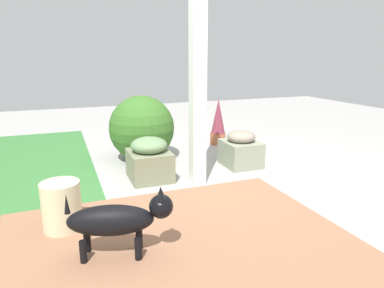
{
  "coord_description": "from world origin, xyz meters",
  "views": [
    {
      "loc": [
        -2.91,
        1.33,
        1.27
      ],
      "look_at": [
        0.17,
        0.13,
        0.42
      ],
      "focal_mm": 32.56,
      "sensor_mm": 36.0,
      "label": 1
    }
  ],
  "objects_px": {
    "porch_pillar": "(198,64)",
    "ceramic_urn": "(62,207)",
    "dog": "(118,219)",
    "round_shrub": "(142,128)",
    "terracotta_pot_spiky": "(218,123)",
    "stone_planter_nearest": "(241,150)",
    "stone_planter_mid": "(149,160)"
  },
  "relations": [
    {
      "from": "terracotta_pot_spiky",
      "to": "stone_planter_nearest",
      "type": "bearing_deg",
      "value": 169.44
    },
    {
      "from": "stone_planter_mid",
      "to": "round_shrub",
      "type": "xyz_separation_m",
      "value": [
        0.72,
        -0.1,
        0.18
      ]
    },
    {
      "from": "porch_pillar",
      "to": "stone_planter_nearest",
      "type": "relative_size",
      "value": 5.23
    },
    {
      "from": "ceramic_urn",
      "to": "stone_planter_nearest",
      "type": "bearing_deg",
      "value": -65.31
    },
    {
      "from": "stone_planter_nearest",
      "to": "terracotta_pot_spiky",
      "type": "height_order",
      "value": "terracotta_pot_spiky"
    },
    {
      "from": "stone_planter_nearest",
      "to": "dog",
      "type": "distance_m",
      "value": 2.18
    },
    {
      "from": "stone_planter_mid",
      "to": "ceramic_urn",
      "type": "relative_size",
      "value": 1.23
    },
    {
      "from": "terracotta_pot_spiky",
      "to": "dog",
      "type": "distance_m",
      "value": 3.06
    },
    {
      "from": "round_shrub",
      "to": "ceramic_urn",
      "type": "distance_m",
      "value": 1.86
    },
    {
      "from": "terracotta_pot_spiky",
      "to": "round_shrub",
      "type": "bearing_deg",
      "value": 106.89
    },
    {
      "from": "terracotta_pot_spiky",
      "to": "ceramic_urn",
      "type": "distance_m",
      "value": 2.92
    },
    {
      "from": "stone_planter_nearest",
      "to": "ceramic_urn",
      "type": "relative_size",
      "value": 1.19
    },
    {
      "from": "stone_planter_nearest",
      "to": "stone_planter_mid",
      "type": "xyz_separation_m",
      "value": [
        -0.06,
        1.11,
        0.02
      ]
    },
    {
      "from": "ceramic_urn",
      "to": "dog",
      "type": "bearing_deg",
      "value": -146.64
    },
    {
      "from": "stone_planter_nearest",
      "to": "ceramic_urn",
      "type": "bearing_deg",
      "value": 114.69
    },
    {
      "from": "stone_planter_nearest",
      "to": "round_shrub",
      "type": "xyz_separation_m",
      "value": [
        0.66,
        1.01,
        0.2
      ]
    },
    {
      "from": "dog",
      "to": "round_shrub",
      "type": "bearing_deg",
      "value": -17.15
    },
    {
      "from": "stone_planter_nearest",
      "to": "stone_planter_mid",
      "type": "height_order",
      "value": "stone_planter_mid"
    },
    {
      "from": "stone_planter_mid",
      "to": "ceramic_urn",
      "type": "xyz_separation_m",
      "value": [
        -0.85,
        0.88,
        -0.02
      ]
    },
    {
      "from": "terracotta_pot_spiky",
      "to": "ceramic_urn",
      "type": "height_order",
      "value": "terracotta_pot_spiky"
    },
    {
      "from": "stone_planter_mid",
      "to": "stone_planter_nearest",
      "type": "bearing_deg",
      "value": -86.75
    },
    {
      "from": "dog",
      "to": "terracotta_pot_spiky",
      "type": "bearing_deg",
      "value": -37.09
    },
    {
      "from": "stone_planter_nearest",
      "to": "round_shrub",
      "type": "relative_size",
      "value": 0.57
    },
    {
      "from": "terracotta_pot_spiky",
      "to": "dog",
      "type": "height_order",
      "value": "terracotta_pot_spiky"
    },
    {
      "from": "round_shrub",
      "to": "porch_pillar",
      "type": "bearing_deg",
      "value": -161.73
    },
    {
      "from": "stone_planter_nearest",
      "to": "porch_pillar",
      "type": "bearing_deg",
      "value": 116.48
    },
    {
      "from": "round_shrub",
      "to": "terracotta_pot_spiky",
      "type": "height_order",
      "value": "round_shrub"
    },
    {
      "from": "terracotta_pot_spiky",
      "to": "ceramic_urn",
      "type": "bearing_deg",
      "value": 131.69
    },
    {
      "from": "stone_planter_nearest",
      "to": "round_shrub",
      "type": "distance_m",
      "value": 1.23
    },
    {
      "from": "round_shrub",
      "to": "ceramic_urn",
      "type": "relative_size",
      "value": 2.09
    },
    {
      "from": "porch_pillar",
      "to": "ceramic_urn",
      "type": "xyz_separation_m",
      "value": [
        -0.57,
        1.3,
        -0.99
      ]
    },
    {
      "from": "stone_planter_mid",
      "to": "terracotta_pot_spiky",
      "type": "height_order",
      "value": "terracotta_pot_spiky"
    }
  ]
}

